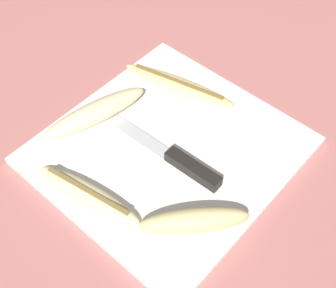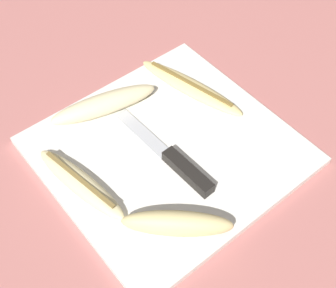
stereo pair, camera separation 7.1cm
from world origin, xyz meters
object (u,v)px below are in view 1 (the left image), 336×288
at_px(knife, 183,163).
at_px(banana_cream_curved, 96,112).
at_px(banana_spotted_left, 194,221).
at_px(banana_golden_short, 178,85).
at_px(banana_soft_right, 88,195).

relative_size(knife, banana_cream_curved, 1.15).
bearing_deg(banana_spotted_left, banana_cream_curved, 78.89).
bearing_deg(banana_cream_curved, knife, -82.66).
xyz_separation_m(banana_spotted_left, banana_golden_short, (0.19, 0.19, -0.01)).
relative_size(banana_spotted_left, banana_golden_short, 0.64).
bearing_deg(banana_spotted_left, banana_soft_right, 114.39).
distance_m(banana_spotted_left, banana_soft_right, 0.15).
bearing_deg(banana_golden_short, banana_spotted_left, -134.77).
height_order(knife, banana_soft_right, banana_soft_right).
distance_m(knife, banana_spotted_left, 0.11).
bearing_deg(banana_golden_short, banana_soft_right, -169.05).
bearing_deg(banana_golden_short, knife, -137.07).
xyz_separation_m(knife, banana_soft_right, (-0.13, 0.06, 0.00)).
distance_m(banana_cream_curved, banana_soft_right, 0.15).
bearing_deg(banana_soft_right, banana_cream_curved, 42.62).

